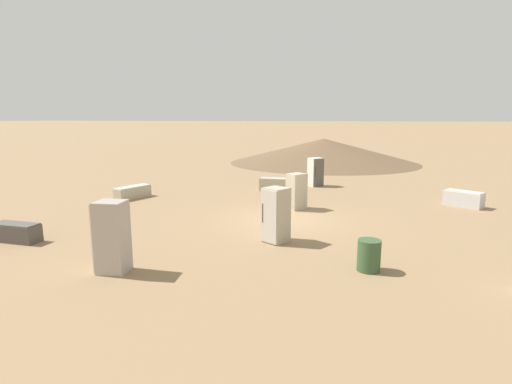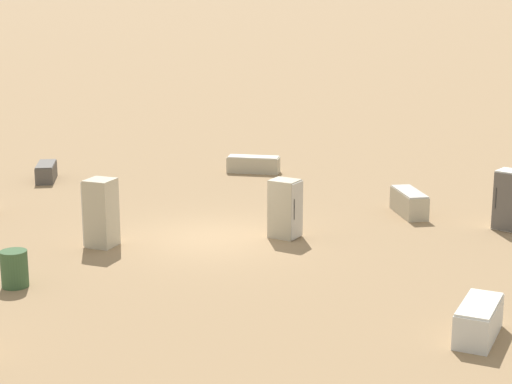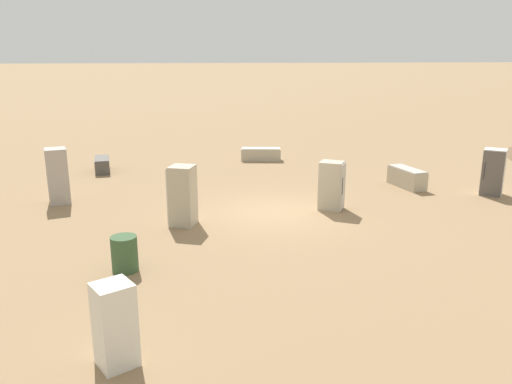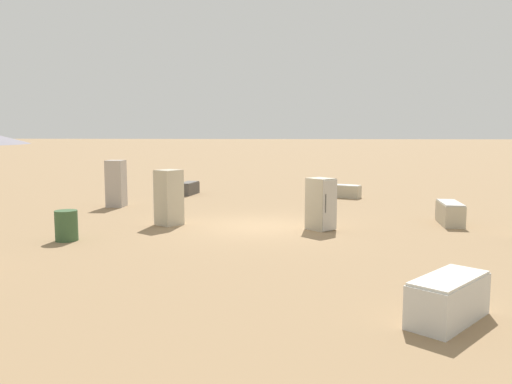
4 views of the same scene
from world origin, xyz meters
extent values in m
plane|color=#937551|center=(0.00, 0.00, 0.00)|extent=(1000.00, 1000.00, 0.00)
cone|color=brown|center=(1.39, -21.28, 1.09)|extent=(16.95, 16.95, 2.19)
cube|color=#B2A88E|center=(8.38, -1.91, 0.29)|extent=(1.13, 2.01, 0.57)
cube|color=silver|center=(8.38, -1.91, 0.59)|extent=(1.09, 1.93, 0.04)
cube|color=#B2A88E|center=(1.91, -5.98, 0.35)|extent=(1.81, 0.74, 0.69)
cube|color=#BCB7AD|center=(1.91, -5.98, 0.71)|extent=(1.74, 0.71, 0.04)
cube|color=#A89E93|center=(3.02, 6.80, 0.96)|extent=(0.84, 0.79, 1.91)
cube|color=beige|center=(3.40, 6.86, 0.96)|extent=(0.14, 0.65, 1.84)
cylinder|color=#2D2D2D|center=(3.47, 6.64, 1.05)|extent=(0.02, 0.02, 0.67)
cube|color=silver|center=(-7.34, -4.77, 0.34)|extent=(1.75, 1.42, 0.68)
cube|color=silver|center=(-7.34, -4.77, 0.70)|extent=(1.68, 1.36, 0.04)
cube|color=silver|center=(0.08, -8.35, 0.85)|extent=(0.99, 0.99, 1.69)
cube|color=#56514C|center=(-0.16, -8.11, 0.85)|extent=(0.53, 0.53, 1.62)
cylinder|color=#2D2D2D|center=(0.00, -7.90, 0.93)|extent=(0.02, 0.02, 0.59)
cube|color=#B2A88E|center=(-0.41, 2.96, 0.90)|extent=(0.94, 0.93, 1.80)
cube|color=beige|center=(-0.25, 3.28, 0.90)|extent=(0.62, 0.34, 1.73)
cylinder|color=#2D2D2D|center=(-0.02, 3.20, 0.99)|extent=(0.02, 0.02, 0.63)
cube|color=#B2A88E|center=(-0.08, -1.94, 0.80)|extent=(0.94, 0.96, 1.61)
cube|color=#BCB7AD|center=(-0.30, -2.25, 0.80)|extent=(0.51, 0.39, 1.54)
cylinder|color=#2D2D2D|center=(-0.50, -2.14, 0.88)|extent=(0.02, 0.02, 0.56)
cube|color=#4C4742|center=(7.79, 5.52, 0.29)|extent=(1.65, 0.64, 0.58)
cube|color=#56514C|center=(7.79, 5.52, 0.60)|extent=(1.58, 0.62, 0.04)
cylinder|color=#385633|center=(-3.42, 4.71, 0.42)|extent=(0.61, 0.61, 0.85)
camera|label=1|loc=(-3.56, 15.27, 4.02)|focal=28.00mm
camera|label=2|loc=(-22.38, 1.10, 6.64)|focal=60.00mm
camera|label=3|loc=(-14.73, 4.58, 4.85)|focal=35.00mm
camera|label=4|loc=(-15.39, -3.64, 2.89)|focal=35.00mm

